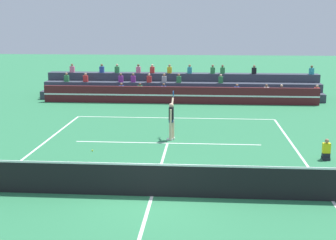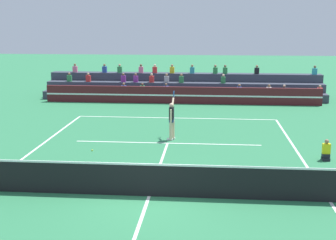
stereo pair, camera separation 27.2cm
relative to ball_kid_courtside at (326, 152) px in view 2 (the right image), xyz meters
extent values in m
plane|color=#2D7A4C|center=(-6.39, -4.40, -0.33)|extent=(120.00, 120.00, 0.00)
cube|color=white|center=(-6.39, 7.50, -0.33)|extent=(11.00, 0.10, 0.01)
cube|color=white|center=(-0.89, -4.40, -0.33)|extent=(0.10, 23.80, 0.01)
cube|color=white|center=(-6.39, 2.03, -0.33)|extent=(8.25, 0.10, 0.01)
cube|color=white|center=(-6.39, -4.40, -0.33)|extent=(0.10, 12.85, 0.01)
cube|color=black|center=(-6.39, -4.40, 0.17)|extent=(11.90, 0.02, 1.00)
cube|color=white|center=(-6.39, -4.40, 0.70)|extent=(11.90, 0.04, 0.06)
cube|color=#51191E|center=(-6.39, 12.18, 0.22)|extent=(18.00, 0.24, 1.10)
cube|color=white|center=(-6.39, 12.05, 0.22)|extent=(18.00, 0.02, 0.10)
cube|color=#383D4C|center=(-6.39, 13.46, -0.06)|extent=(19.28, 0.95, 0.55)
cube|color=red|center=(2.68, 13.28, 0.44)|extent=(0.32, 0.22, 0.44)
sphere|color=tan|center=(2.68, 13.28, 0.76)|extent=(0.18, 0.18, 0.18)
cube|color=#2D4CA5|center=(-2.57, 13.28, 0.44)|extent=(0.32, 0.22, 0.44)
sphere|color=#9E7051|center=(-2.57, 13.28, 0.76)|extent=(0.18, 0.18, 0.18)
cube|color=#2D4CA5|center=(-10.40, 13.28, 0.44)|extent=(0.32, 0.22, 0.44)
sphere|color=#9E7051|center=(-10.40, 13.28, 0.76)|extent=(0.18, 0.18, 0.18)
cube|color=#338C4C|center=(-9.12, 13.28, 0.44)|extent=(0.32, 0.22, 0.44)
sphere|color=brown|center=(-9.12, 13.28, 0.76)|extent=(0.18, 0.18, 0.18)
cube|color=black|center=(0.37, 13.28, 0.44)|extent=(0.32, 0.22, 0.44)
sphere|color=beige|center=(0.37, 13.28, 0.76)|extent=(0.18, 0.18, 0.18)
cube|color=silver|center=(-0.62, 13.28, 0.44)|extent=(0.32, 0.22, 0.44)
sphere|color=brown|center=(-0.62, 13.28, 0.76)|extent=(0.18, 0.18, 0.18)
cube|color=#2D4CA5|center=(-7.50, 13.28, 0.44)|extent=(0.32, 0.22, 0.44)
sphere|color=brown|center=(-7.50, 13.28, 0.76)|extent=(0.18, 0.18, 0.18)
cube|color=#383D4C|center=(-6.39, 14.41, 0.22)|extent=(19.28, 0.95, 1.10)
cube|color=#B2B2B7|center=(-7.55, 14.23, 0.99)|extent=(0.32, 0.22, 0.44)
sphere|color=#9E7051|center=(-7.55, 14.23, 1.31)|extent=(0.18, 0.18, 0.18)
cube|color=red|center=(-8.60, 14.23, 0.99)|extent=(0.32, 0.22, 0.44)
sphere|color=beige|center=(-8.60, 14.23, 1.31)|extent=(0.18, 0.18, 0.18)
cube|color=#338C4C|center=(-6.52, 14.23, 0.99)|extent=(0.32, 0.22, 0.44)
sphere|color=#9E7051|center=(-6.52, 14.23, 1.31)|extent=(0.18, 0.18, 0.18)
cube|color=#338C4C|center=(-3.63, 14.23, 0.99)|extent=(0.32, 0.22, 0.44)
sphere|color=beige|center=(-3.63, 14.23, 1.31)|extent=(0.18, 0.18, 0.18)
cube|color=#338C4C|center=(-14.47, 14.23, 0.99)|extent=(0.32, 0.22, 0.44)
sphere|color=#9E7051|center=(-14.47, 14.23, 1.31)|extent=(0.18, 0.18, 0.18)
cube|color=red|center=(-13.10, 14.23, 0.99)|extent=(0.32, 0.22, 0.44)
sphere|color=tan|center=(-13.10, 14.23, 1.31)|extent=(0.18, 0.18, 0.18)
cube|color=purple|center=(-10.59, 14.23, 0.99)|extent=(0.32, 0.22, 0.44)
sphere|color=brown|center=(-10.59, 14.23, 1.31)|extent=(0.18, 0.18, 0.18)
cube|color=purple|center=(-9.72, 14.23, 0.99)|extent=(0.32, 0.22, 0.44)
sphere|color=brown|center=(-9.72, 14.23, 1.31)|extent=(0.18, 0.18, 0.18)
cube|color=#383D4C|center=(-6.39, 15.36, 0.49)|extent=(19.28, 0.95, 1.65)
cube|color=#338C4C|center=(-4.18, 15.18, 1.54)|extent=(0.32, 0.22, 0.44)
sphere|color=#9E7051|center=(-4.18, 15.18, 1.86)|extent=(0.18, 0.18, 0.18)
cube|color=pink|center=(-14.31, 15.18, 1.54)|extent=(0.32, 0.22, 0.44)
sphere|color=brown|center=(-14.31, 15.18, 1.86)|extent=(0.18, 0.18, 0.18)
cube|color=#338C4C|center=(-11.02, 15.18, 1.54)|extent=(0.32, 0.22, 0.44)
sphere|color=tan|center=(-11.02, 15.18, 1.86)|extent=(0.18, 0.18, 0.18)
cube|color=teal|center=(2.69, 15.18, 1.54)|extent=(0.32, 0.22, 0.44)
sphere|color=brown|center=(2.69, 15.18, 1.86)|extent=(0.18, 0.18, 0.18)
cube|color=#2D4CA5|center=(-12.13, 15.18, 1.54)|extent=(0.32, 0.22, 0.44)
sphere|color=brown|center=(-12.13, 15.18, 1.86)|extent=(0.18, 0.18, 0.18)
cube|color=yellow|center=(-7.24, 15.18, 1.54)|extent=(0.32, 0.22, 0.44)
sphere|color=#9E7051|center=(-7.24, 15.18, 1.86)|extent=(0.18, 0.18, 0.18)
cube|color=red|center=(-8.48, 15.18, 1.54)|extent=(0.32, 0.22, 0.44)
sphere|color=beige|center=(-8.48, 15.18, 1.86)|extent=(0.18, 0.18, 0.18)
cube|color=#338C4C|center=(-3.48, 15.18, 1.54)|extent=(0.32, 0.22, 0.44)
sphere|color=brown|center=(-3.48, 15.18, 1.86)|extent=(0.18, 0.18, 0.18)
cube|color=pink|center=(-9.48, 15.18, 1.54)|extent=(0.32, 0.22, 0.44)
sphere|color=brown|center=(-9.48, 15.18, 1.86)|extent=(0.18, 0.18, 0.18)
cube|color=black|center=(-1.28, 15.18, 1.54)|extent=(0.32, 0.22, 0.44)
sphere|color=#9E7051|center=(-1.28, 15.18, 1.86)|extent=(0.18, 0.18, 0.18)
cube|color=teal|center=(-5.81, 15.18, 1.54)|extent=(0.32, 0.22, 0.44)
sphere|color=#9E7051|center=(-5.81, 15.18, 1.86)|extent=(0.18, 0.18, 0.18)
cube|color=black|center=(0.00, 0.00, -0.27)|extent=(0.28, 0.36, 0.12)
cube|color=black|center=(0.00, 0.00, -0.15)|extent=(0.28, 0.24, 0.18)
cube|color=yellow|center=(0.00, 0.00, 0.14)|extent=(0.30, 0.18, 0.40)
sphere|color=#9E7051|center=(0.00, 0.00, 0.43)|extent=(0.17, 0.17, 0.17)
cylinder|color=beige|center=(-6.28, 2.54, 0.12)|extent=(0.14, 0.14, 0.90)
cylinder|color=beige|center=(-6.20, 2.75, 0.12)|extent=(0.14, 0.14, 0.90)
cube|color=navy|center=(-6.26, 2.64, 0.61)|extent=(0.21, 0.33, 0.20)
cube|color=black|center=(-6.26, 2.64, 0.91)|extent=(0.21, 0.37, 0.56)
sphere|color=beige|center=(-6.26, 2.64, 1.27)|extent=(0.22, 0.22, 0.22)
cube|color=white|center=(-6.32, 2.54, -0.29)|extent=(0.26, 0.13, 0.09)
cube|color=white|center=(-6.24, 2.76, -0.29)|extent=(0.26, 0.13, 0.09)
cylinder|color=beige|center=(-6.27, 2.40, 0.85)|extent=(0.09, 0.09, 0.56)
cylinder|color=beige|center=(-6.24, 3.10, 1.31)|extent=(0.11, 0.54, 0.43)
cylinder|color=black|center=(-6.23, 3.42, 1.54)|extent=(0.04, 0.20, 0.16)
torus|color=#1E4C99|center=(-6.23, 3.56, 1.65)|extent=(0.04, 0.43, 0.43)
sphere|color=#C6DB33|center=(-9.42, 0.48, -0.30)|extent=(0.07, 0.07, 0.07)
camera|label=1|loc=(-4.86, -18.02, 5.03)|focal=50.00mm
camera|label=2|loc=(-4.59, -18.00, 5.03)|focal=50.00mm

